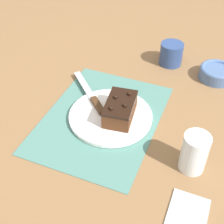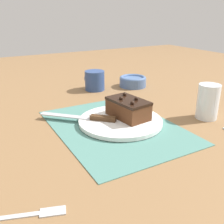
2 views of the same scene
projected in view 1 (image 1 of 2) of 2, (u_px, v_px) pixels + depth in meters
The scene contains 9 objects.
ground_plane at pixel (102, 118), 0.97m from camera, with size 3.00×3.00×0.00m, color olive.
placemat_woven at pixel (102, 118), 0.97m from camera, with size 0.46×0.34×0.00m, color slate.
cake_plate at pixel (111, 116), 0.97m from camera, with size 0.26×0.26×0.01m.
chocolate_cake at pixel (120, 109), 0.94m from camera, with size 0.14×0.10×0.07m.
serving_knife at pixel (93, 98), 1.01m from camera, with size 0.19×0.19×0.01m.
drinking_glass at pixel (194, 153), 0.79m from camera, with size 0.07×0.07×0.11m.
small_bowl at pixel (217, 73), 1.11m from camera, with size 0.12×0.12×0.05m.
coffee_mug at pixel (171, 54), 1.18m from camera, with size 0.10×0.09×0.08m.
folded_napkin at pixel (188, 213), 0.72m from camera, with size 0.11×0.09×0.01m, color silver.
Camera 1 is at (-0.65, -0.30, 0.66)m, focal length 50.00 mm.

